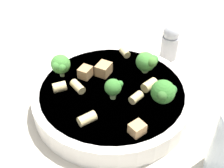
{
  "coord_description": "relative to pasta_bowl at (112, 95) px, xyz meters",
  "views": [
    {
      "loc": [
        -0.02,
        -0.37,
        0.36
      ],
      "look_at": [
        0.0,
        0.0,
        0.05
      ],
      "focal_mm": 45.0,
      "sensor_mm": 36.0,
      "label": 1
    }
  ],
  "objects": [
    {
      "name": "broccoli_floret_2",
      "position": [
        0.07,
        0.04,
        0.04
      ],
      "size": [
        0.04,
        0.04,
        0.04
      ],
      "color": "#93B766",
      "rests_on": "pasta_bowl"
    },
    {
      "name": "rigatoni_2",
      "position": [
        -0.06,
        0.0,
        0.02
      ],
      "size": [
        0.03,
        0.03,
        0.01
      ],
      "primitive_type": "cylinder",
      "rotation": [
        1.57,
        0.0,
        0.57
      ],
      "color": "#E0C67F",
      "rests_on": "pasta_bowl"
    },
    {
      "name": "rigatoni_6",
      "position": [
        0.06,
        -0.01,
        0.02
      ],
      "size": [
        0.03,
        0.03,
        0.02
      ],
      "primitive_type": "cylinder",
      "rotation": [
        1.57,
        0.0,
        2.27
      ],
      "color": "#E0C67F",
      "rests_on": "pasta_bowl"
    },
    {
      "name": "broccoli_floret_1",
      "position": [
        0.08,
        -0.04,
        0.04
      ],
      "size": [
        0.04,
        0.04,
        0.04
      ],
      "color": "#9EC175",
      "rests_on": "pasta_bowl"
    },
    {
      "name": "pepper_shaker",
      "position": [
        0.13,
        0.15,
        0.02
      ],
      "size": [
        0.04,
        0.04,
        0.08
      ],
      "color": "#B2B2B7",
      "rests_on": "ground_plane"
    },
    {
      "name": "chicken_chunk_2",
      "position": [
        -0.01,
        0.04,
        0.03
      ],
      "size": [
        0.03,
        0.04,
        0.02
      ],
      "primitive_type": "cube",
      "rotation": [
        0.0,
        0.0,
        1.03
      ],
      "color": "tan",
      "rests_on": "pasta_bowl"
    },
    {
      "name": "pasta_bowl",
      "position": [
        0.0,
        0.0,
        0.0
      ],
      "size": [
        0.28,
        0.28,
        0.04
      ],
      "color": "silver",
      "rests_on": "ground_plane"
    },
    {
      "name": "rigatoni_1",
      "position": [
        0.04,
        -0.03,
        0.02
      ],
      "size": [
        0.03,
        0.03,
        0.01
      ],
      "primitive_type": "cylinder",
      "rotation": [
        1.57,
        0.0,
        2.33
      ],
      "color": "#E0C67F",
      "rests_on": "pasta_bowl"
    },
    {
      "name": "chicken_chunk_1",
      "position": [
        0.03,
        -0.1,
        0.02
      ],
      "size": [
        0.03,
        0.03,
        0.02
      ],
      "primitive_type": "cube",
      "rotation": [
        0.0,
        0.0,
        0.61
      ],
      "color": "tan",
      "rests_on": "pasta_bowl"
    },
    {
      "name": "rigatoni_0",
      "position": [
        -0.04,
        -0.08,
        0.02
      ],
      "size": [
        0.03,
        0.03,
        0.02
      ],
      "primitive_type": "cylinder",
      "rotation": [
        1.57,
        0.0,
        2.11
      ],
      "color": "#E0C67F",
      "rests_on": "pasta_bowl"
    },
    {
      "name": "ground_plane",
      "position": [
        0.0,
        0.0,
        -0.02
      ],
      "size": [
        2.0,
        2.0,
        0.0
      ],
      "primitive_type": "plane",
      "color": "#BCB29E"
    },
    {
      "name": "broccoli_floret_0",
      "position": [
        0.0,
        -0.02,
        0.04
      ],
      "size": [
        0.03,
        0.03,
        0.04
      ],
      "color": "#84AD60",
      "rests_on": "pasta_bowl"
    },
    {
      "name": "chicken_chunk_0",
      "position": [
        -0.05,
        0.04,
        0.03
      ],
      "size": [
        0.03,
        0.03,
        0.02
      ],
      "primitive_type": "cube",
      "rotation": [
        0.0,
        0.0,
        1.03
      ],
      "color": "tan",
      "rests_on": "pasta_bowl"
    },
    {
      "name": "rigatoni_5",
      "position": [
        0.07,
        0.08,
        0.02
      ],
      "size": [
        0.02,
        0.03,
        0.01
      ],
      "primitive_type": "cylinder",
      "rotation": [
        1.57,
        0.0,
        0.03
      ],
      "color": "#E0C67F",
      "rests_on": "pasta_bowl"
    },
    {
      "name": "rigatoni_3",
      "position": [
        0.03,
        0.1,
        0.02
      ],
      "size": [
        0.02,
        0.03,
        0.01
      ],
      "primitive_type": "cylinder",
      "rotation": [
        1.57,
        0.0,
        0.37
      ],
      "color": "#E0C67F",
      "rests_on": "pasta_bowl"
    },
    {
      "name": "broccoli_floret_3",
      "position": [
        -0.09,
        0.04,
        0.04
      ],
      "size": [
        0.03,
        0.04,
        0.04
      ],
      "color": "#93B766",
      "rests_on": "pasta_bowl"
    },
    {
      "name": "rigatoni_4",
      "position": [
        -0.09,
        -0.0,
        0.02
      ],
      "size": [
        0.03,
        0.02,
        0.02
      ],
      "primitive_type": "cylinder",
      "rotation": [
        1.57,
        0.0,
        1.91
      ],
      "color": "#E0C67F",
      "rests_on": "pasta_bowl"
    }
  ]
}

